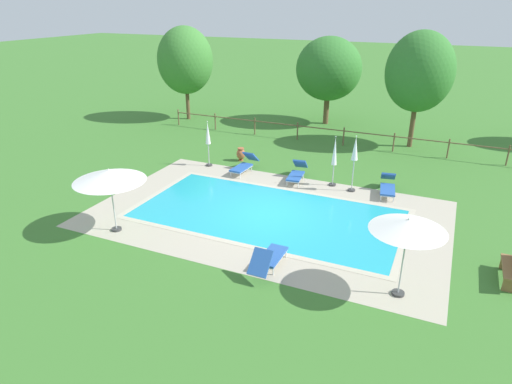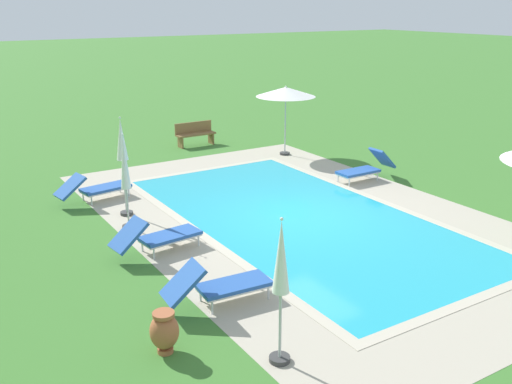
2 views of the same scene
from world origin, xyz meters
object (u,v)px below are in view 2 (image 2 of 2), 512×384
object	(u,v)px
sun_lounger_north_far	(159,236)
patio_umbrella_closed_row_centre	(125,170)
sun_lounger_north_near_steps	(96,188)
patio_umbrella_closed_row_mid_west	(122,148)
patio_umbrella_open_by_bench	(286,92)
wooden_bench_lawn_side	(195,133)
terracotta_urn_near_fence	(164,331)
sun_lounger_north_end	(220,285)
patio_umbrella_closed_row_west	(281,269)
sun_lounger_north_mid	(365,168)

from	to	relation	value
sun_lounger_north_far	patio_umbrella_closed_row_centre	bearing A→B (deg)	1.98
sun_lounger_north_near_steps	patio_umbrella_closed_row_mid_west	xyz separation A→B (m)	(-1.47, -0.31, 1.37)
sun_lounger_north_near_steps	patio_umbrella_open_by_bench	distance (m)	7.59
wooden_bench_lawn_side	terracotta_urn_near_fence	world-z (taller)	wooden_bench_lawn_side
sun_lounger_north_near_steps	wooden_bench_lawn_side	bearing A→B (deg)	-49.51
patio_umbrella_open_by_bench	patio_umbrella_closed_row_centre	xyz separation A→B (m)	(-3.86, 7.18, -0.76)
wooden_bench_lawn_side	sun_lounger_north_near_steps	bearing A→B (deg)	130.49
sun_lounger_north_end	wooden_bench_lawn_side	bearing A→B (deg)	-24.32
sun_lounger_north_end	patio_umbrella_closed_row_west	size ratio (longest dim) A/B	0.87
patio_umbrella_closed_row_west	patio_umbrella_closed_row_centre	world-z (taller)	patio_umbrella_closed_row_west
wooden_bench_lawn_side	terracotta_urn_near_fence	distance (m)	13.67
patio_umbrella_closed_row_centre	wooden_bench_lawn_side	xyz separation A→B (m)	(6.80, -5.13, -0.97)
sun_lounger_north_near_steps	terracotta_urn_near_fence	xyz separation A→B (m)	(-7.64, 1.33, 0.00)
sun_lounger_north_near_steps	patio_umbrella_open_by_bench	xyz separation A→B (m)	(1.46, -7.22, 1.83)
sun_lounger_north_mid	wooden_bench_lawn_side	bearing A→B (deg)	18.89
patio_umbrella_closed_row_west	patio_umbrella_closed_row_centre	distance (m)	6.36
patio_umbrella_closed_row_mid_west	terracotta_urn_near_fence	world-z (taller)	patio_umbrella_closed_row_mid_west
sun_lounger_north_far	patio_umbrella_closed_row_west	xyz separation A→B (m)	(-4.68, 0.06, 1.13)
sun_lounger_north_end	patio_umbrella_closed_row_centre	distance (m)	4.49
sun_lounger_north_mid	patio_umbrella_closed_row_centre	size ratio (longest dim) A/B	0.84
sun_lounger_north_near_steps	patio_umbrella_closed_row_centre	bearing A→B (deg)	-179.25
sun_lounger_north_near_steps	sun_lounger_north_end	distance (m)	6.76
sun_lounger_north_far	sun_lounger_north_near_steps	bearing A→B (deg)	1.26
sun_lounger_north_near_steps	sun_lounger_north_mid	xyz separation A→B (m)	(-2.39, -7.48, 0.02)
sun_lounger_north_end	sun_lounger_north_far	bearing A→B (deg)	0.44
patio_umbrella_closed_row_west	sun_lounger_north_mid	bearing A→B (deg)	-49.51
sun_lounger_north_near_steps	patio_umbrella_closed_row_west	xyz separation A→B (m)	(-8.76, -0.03, 1.14)
sun_lounger_north_far	patio_umbrella_closed_row_mid_west	xyz separation A→B (m)	(2.61, -0.22, 1.37)
patio_umbrella_closed_row_centre	terracotta_urn_near_fence	world-z (taller)	patio_umbrella_closed_row_centre
sun_lounger_north_mid	patio_umbrella_closed_row_mid_west	size ratio (longest dim) A/B	0.77
sun_lounger_north_mid	wooden_bench_lawn_side	distance (m)	7.18
wooden_bench_lawn_side	patio_umbrella_closed_row_west	bearing A→B (deg)	158.70
patio_umbrella_closed_row_mid_west	wooden_bench_lawn_side	distance (m)	7.72
sun_lounger_north_mid	patio_umbrella_closed_row_west	bearing A→B (deg)	130.49
patio_umbrella_closed_row_west	wooden_bench_lawn_side	xyz separation A→B (m)	(13.16, -5.13, -1.04)
sun_lounger_north_mid	terracotta_urn_near_fence	size ratio (longest dim) A/B	2.81
wooden_bench_lawn_side	patio_umbrella_open_by_bench	bearing A→B (deg)	-145.06
patio_umbrella_open_by_bench	patio_umbrella_closed_row_centre	bearing A→B (deg)	118.23
sun_lounger_north_near_steps	patio_umbrella_closed_row_mid_west	distance (m)	2.03
sun_lounger_north_end	wooden_bench_lawn_side	distance (m)	12.25
sun_lounger_north_near_steps	terracotta_urn_near_fence	size ratio (longest dim) A/B	3.03
patio_umbrella_open_by_bench	patio_umbrella_closed_row_mid_west	distance (m)	7.51
patio_umbrella_open_by_bench	patio_umbrella_closed_row_west	world-z (taller)	patio_umbrella_open_by_bench
patio_umbrella_closed_row_west	sun_lounger_north_near_steps	bearing A→B (deg)	0.17
sun_lounger_north_near_steps	sun_lounger_north_far	world-z (taller)	sun_lounger_north_far
wooden_bench_lawn_side	terracotta_urn_near_fence	size ratio (longest dim) A/B	2.18
patio_umbrella_closed_row_west	wooden_bench_lawn_side	world-z (taller)	patio_umbrella_closed_row_west
patio_umbrella_closed_row_mid_west	terracotta_urn_near_fence	size ratio (longest dim) A/B	3.64
sun_lounger_north_end	patio_umbrella_closed_row_centre	world-z (taller)	patio_umbrella_closed_row_centre
sun_lounger_north_mid	sun_lounger_north_far	size ratio (longest dim) A/B	0.95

